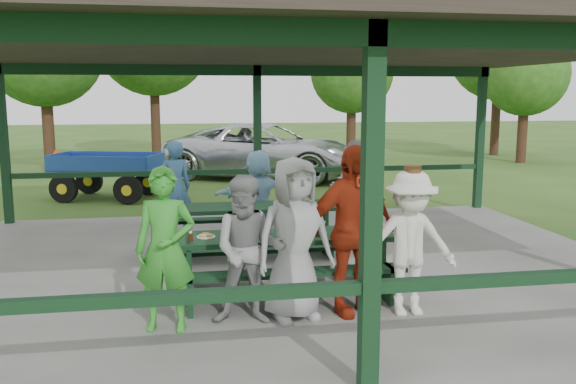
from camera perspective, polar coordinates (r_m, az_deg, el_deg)
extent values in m
plane|color=#275019|center=(8.87, 0.15, -7.51)|extent=(90.00, 90.00, 0.00)
cube|color=slate|center=(8.86, 0.15, -7.20)|extent=(10.00, 8.00, 0.10)
cube|color=black|center=(4.89, 7.78, -2.09)|extent=(0.15, 0.15, 3.00)
cube|color=black|center=(12.66, -25.04, 4.03)|extent=(0.15, 0.15, 3.00)
cube|color=black|center=(12.30, -2.88, 4.75)|extent=(0.15, 0.15, 3.00)
cube|color=black|center=(13.72, 17.53, 4.80)|extent=(0.15, 0.15, 3.00)
cube|color=black|center=(4.92, -20.56, -9.77)|extent=(4.65, 0.10, 0.10)
cube|color=black|center=(12.31, -14.02, 1.68)|extent=(4.65, 0.10, 0.10)
cube|color=black|center=(12.86, 7.83, 2.19)|extent=(4.65, 0.10, 0.10)
cube|color=black|center=(4.82, 8.15, 14.45)|extent=(9.80, 0.15, 0.20)
cube|color=black|center=(12.27, -2.93, 11.28)|extent=(9.80, 0.15, 0.20)
cube|color=black|center=(8.53, 0.16, 13.70)|extent=(10.60, 8.60, 0.24)
cube|color=black|center=(7.47, -0.34, -4.19)|extent=(2.68, 0.75, 0.06)
cube|color=black|center=(7.02, 0.40, -7.57)|extent=(2.68, 0.28, 0.05)
cube|color=black|center=(8.08, -0.98, -5.33)|extent=(2.68, 0.28, 0.05)
cube|color=black|center=(7.47, -9.22, -7.06)|extent=(0.06, 0.70, 0.75)
cube|color=black|center=(7.83, 8.12, -6.28)|extent=(0.06, 0.70, 0.75)
cube|color=black|center=(7.51, -9.19, -8.16)|extent=(0.06, 1.39, 0.45)
cube|color=black|center=(7.87, 8.09, -7.33)|extent=(0.06, 1.39, 0.45)
cube|color=black|center=(9.38, -3.89, -1.46)|extent=(2.73, 0.75, 0.06)
cube|color=black|center=(8.90, -3.51, -3.97)|extent=(2.73, 0.28, 0.05)
cube|color=black|center=(9.98, -4.20, -2.54)|extent=(2.73, 0.28, 0.05)
cube|color=black|center=(9.41, -11.07, -3.72)|extent=(0.06, 0.70, 0.75)
cube|color=black|center=(9.64, 3.16, -3.25)|extent=(0.06, 0.70, 0.75)
cube|color=black|center=(9.45, -11.04, -4.61)|extent=(0.06, 1.39, 0.45)
cube|color=black|center=(9.67, 3.15, -4.12)|extent=(0.06, 1.39, 0.45)
cylinder|color=white|center=(7.38, -7.68, -4.17)|extent=(0.22, 0.22, 0.01)
torus|color=#AB7C3C|center=(7.35, -7.99, -4.05)|extent=(0.10, 0.10, 0.03)
torus|color=#AB7C3C|center=(7.35, -7.36, -4.03)|extent=(0.10, 0.10, 0.03)
torus|color=#AB7C3C|center=(7.41, -7.69, -3.93)|extent=(0.10, 0.10, 0.03)
cylinder|color=white|center=(7.42, -3.16, -4.03)|extent=(0.22, 0.22, 0.01)
torus|color=#AB7C3C|center=(7.39, -3.45, -3.91)|extent=(0.10, 0.10, 0.03)
torus|color=#AB7C3C|center=(7.40, -2.83, -3.89)|extent=(0.10, 0.10, 0.03)
torus|color=#AB7C3C|center=(7.46, -3.20, -3.78)|extent=(0.10, 0.10, 0.03)
cylinder|color=white|center=(7.54, 2.81, -3.80)|extent=(0.22, 0.22, 0.01)
torus|color=#AB7C3C|center=(7.51, 2.55, -3.68)|extent=(0.10, 0.10, 0.03)
torus|color=#AB7C3C|center=(7.53, 3.14, -3.66)|extent=(0.10, 0.10, 0.03)
torus|color=#AB7C3C|center=(7.58, 2.74, -3.56)|extent=(0.10, 0.10, 0.03)
cylinder|color=white|center=(7.72, 7.91, -3.57)|extent=(0.22, 0.22, 0.01)
torus|color=#AB7C3C|center=(7.69, 7.67, -3.46)|extent=(0.10, 0.10, 0.03)
torus|color=#AB7C3C|center=(7.71, 8.24, -3.43)|extent=(0.10, 0.10, 0.03)
torus|color=#AB7C3C|center=(7.76, 7.81, -3.34)|extent=(0.10, 0.10, 0.03)
cylinder|color=#381E0F|center=(7.19, -9.10, -4.20)|extent=(0.06, 0.06, 0.10)
cylinder|color=#381E0F|center=(7.28, -0.15, -3.91)|extent=(0.06, 0.06, 0.10)
cylinder|color=#381E0F|center=(7.33, 1.81, -3.83)|extent=(0.06, 0.06, 0.10)
cylinder|color=#381E0F|center=(7.35, 2.80, -3.79)|extent=(0.06, 0.06, 0.10)
cylinder|color=#381E0F|center=(7.48, 6.69, -3.62)|extent=(0.06, 0.06, 0.10)
cylinder|color=#381E0F|center=(7.57, 8.96, -3.51)|extent=(0.06, 0.06, 0.10)
cone|color=white|center=(7.58, -5.33, -3.43)|extent=(0.09, 0.09, 0.10)
cone|color=white|center=(7.67, 0.55, -3.23)|extent=(0.09, 0.09, 0.10)
cone|color=white|center=(7.75, 3.19, -3.12)|extent=(0.09, 0.09, 0.10)
cone|color=white|center=(7.86, 6.49, -2.99)|extent=(0.09, 0.09, 0.10)
imported|color=green|center=(6.43, -11.41, -5.30)|extent=(0.69, 0.52, 1.72)
imported|color=gray|center=(6.52, -3.71, -5.45)|extent=(0.87, 0.73, 1.61)
imported|color=#9A9A9D|center=(6.62, 0.61, -4.42)|extent=(0.98, 0.74, 1.79)
imported|color=#9F2A12|center=(6.81, 5.94, -3.57)|extent=(1.20, 0.75, 1.91)
imported|color=white|center=(6.90, 11.36, -4.73)|extent=(1.07, 0.64, 1.62)
cylinder|color=brown|center=(6.76, 11.56, 1.47)|extent=(0.33, 0.33, 0.02)
cylinder|color=brown|center=(6.75, 11.58, 1.98)|extent=(0.20, 0.20, 0.11)
imported|color=#94C4E5|center=(10.17, -2.81, -0.33)|extent=(1.50, 0.86, 1.54)
imported|color=#396696|center=(10.83, -10.56, 0.39)|extent=(0.69, 0.56, 1.65)
imported|color=gray|center=(10.50, 6.08, 0.29)|extent=(0.87, 0.70, 1.67)
imported|color=silver|center=(18.50, -2.13, 3.86)|extent=(6.59, 5.06, 1.66)
cube|color=#1B4095|center=(15.49, -16.58, 1.98)|extent=(2.74, 1.93, 0.11)
cube|color=#1B4095|center=(14.91, -17.60, 2.52)|extent=(2.38, 0.80, 0.35)
cube|color=#1B4095|center=(16.02, -15.70, 3.04)|extent=(2.38, 0.80, 0.35)
cube|color=#1B4095|center=(16.02, -20.66, 2.79)|extent=(0.43, 1.20, 0.35)
cube|color=#1B4095|center=(14.99, -12.30, 2.77)|extent=(0.43, 1.20, 0.35)
cylinder|color=black|center=(15.30, -20.26, 0.30)|extent=(0.69, 0.36, 0.67)
cylinder|color=yellow|center=(15.30, -20.26, 0.30)|extent=(0.30, 0.26, 0.25)
cylinder|color=black|center=(16.47, -18.09, 1.01)|extent=(0.69, 0.36, 0.67)
cylinder|color=yellow|center=(16.47, -18.09, 1.01)|extent=(0.30, 0.26, 0.25)
cylinder|color=black|center=(14.62, -14.75, 0.18)|extent=(0.69, 0.36, 0.67)
cylinder|color=yellow|center=(14.62, -14.75, 0.18)|extent=(0.30, 0.26, 0.25)
cylinder|color=black|center=(15.84, -12.91, 0.92)|extent=(0.69, 0.36, 0.67)
cylinder|color=yellow|center=(15.84, -12.91, 0.92)|extent=(0.30, 0.26, 0.25)
cube|color=#1B4095|center=(14.88, -10.67, 1.58)|extent=(0.86, 0.34, 0.07)
cone|color=#F2590C|center=(16.03, -20.81, 3.11)|extent=(0.12, 0.34, 0.35)
cylinder|color=black|center=(21.02, -21.52, 5.62)|extent=(0.36, 0.36, 2.94)
sphere|color=#204C14|center=(21.04, -21.93, 12.51)|extent=(3.77, 3.77, 3.77)
cylinder|color=black|center=(24.13, -12.30, 6.97)|extent=(0.36, 0.36, 3.40)
sphere|color=#204C14|center=(24.21, -12.54, 13.90)|extent=(4.35, 4.35, 4.35)
cylinder|color=black|center=(23.88, 5.92, 6.01)|extent=(0.36, 0.36, 2.48)
sphere|color=#204C14|center=(23.86, 6.01, 11.13)|extent=(3.18, 3.18, 3.18)
cylinder|color=black|center=(24.29, 21.08, 5.40)|extent=(0.36, 0.36, 2.40)
sphere|color=#204C14|center=(24.26, 21.36, 10.26)|extent=(3.07, 3.07, 3.07)
cylinder|color=black|center=(26.97, 18.86, 6.66)|extent=(0.36, 0.36, 3.17)
sphere|color=#204C14|center=(27.02, 19.16, 12.44)|extent=(4.06, 4.06, 4.06)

